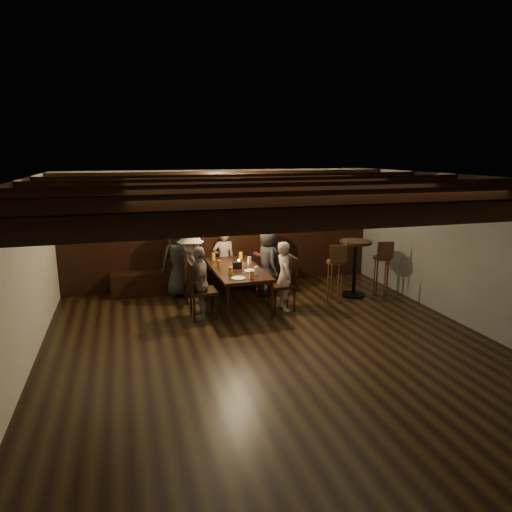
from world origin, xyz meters
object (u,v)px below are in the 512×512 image
object	(u,v)px
high_top_table	(355,260)
person_right_near	(268,261)
person_bench_centre	(224,260)
chair_left_near	(194,287)
chair_right_near	(267,281)
person_left_near	(191,268)
person_left_far	(200,283)
person_bench_left	(180,260)
person_right_far	(284,276)
person_bench_right	(268,256)
chair_left_far	(202,301)
dining_table	(237,271)
bar_stool_left	(335,280)
bar_stool_right	(381,275)
chair_right_far	(282,294)

from	to	relation	value
high_top_table	person_right_near	bearing A→B (deg)	161.61
person_bench_centre	chair_left_near	bearing A→B (deg)	39.84
chair_right_near	person_left_near	distance (m)	1.52
person_left_far	person_left_near	bearing A→B (deg)	-180.00
person_bench_left	person_right_near	bearing A→B (deg)	164.74
person_right_near	person_right_far	xyz separation A→B (m)	(0.01, -0.90, -0.06)
person_left_far	chair_left_near	bearing A→B (deg)	178.03
person_bench_right	person_left_near	world-z (taller)	person_bench_right
chair_left_far	person_bench_left	bearing A→B (deg)	-172.43
dining_table	person_right_far	xyz separation A→B (m)	(0.75, -0.44, -0.04)
chair_right_near	bar_stool_left	world-z (taller)	bar_stool_left
person_bench_left	person_bench_centre	distance (m)	0.92
person_bench_right	chair_left_near	bearing A→B (deg)	15.53
person_right_far	bar_stool_left	size ratio (longest dim) A/B	1.11
person_left_far	bar_stool_left	xyz separation A→B (m)	(2.57, 0.18, -0.21)
person_left_near	bar_stool_right	world-z (taller)	person_left_near
person_right_far	bar_stool_right	world-z (taller)	person_right_far
dining_table	chair_left_near	world-z (taller)	chair_left_near
person_bench_right	bar_stool_right	distance (m)	2.26
person_bench_centre	person_bench_right	xyz separation A→B (m)	(0.90, -0.14, 0.04)
chair_right_near	person_bench_left	size ratio (longest dim) A/B	0.63
chair_right_far	person_bench_centre	distance (m)	1.70
chair_right_near	person_bench_left	bearing A→B (deg)	74.47
chair_right_far	chair_left_far	bearing A→B (deg)	90.00
person_left_far	person_right_far	xyz separation A→B (m)	(1.50, 0.01, -0.00)
person_bench_centre	person_right_far	bearing A→B (deg)	116.57
person_bench_centre	high_top_table	xyz separation A→B (m)	(2.34, -1.12, 0.09)
chair_left_far	bar_stool_right	bearing A→B (deg)	93.25
chair_right_near	person_bench_right	size ratio (longest dim) A/B	0.67
person_bench_right	high_top_table	xyz separation A→B (m)	(1.44, -0.98, 0.05)
chair_right_near	person_left_far	world-z (taller)	person_left_far
chair_left_far	person_left_far	bearing A→B (deg)	-90.00
chair_left_near	bar_stool_right	xyz separation A→B (m)	(3.55, -0.67, 0.14)
high_top_table	person_bench_centre	bearing A→B (deg)	154.39
chair_left_near	dining_table	bearing A→B (deg)	57.96
dining_table	chair_right_far	distance (m)	0.92
chair_right_near	bar_stool_right	bearing A→B (deg)	-108.35
person_bench_centre	person_left_far	distance (m)	1.68
person_bench_centre	person_left_near	bearing A→B (deg)	38.66
bar_stool_right	person_right_near	bearing A→B (deg)	174.98
chair_left_far	person_bench_left	size ratio (longest dim) A/B	0.69
chair_right_far	person_left_near	xyz separation A→B (m)	(-1.48, 0.89, 0.36)
person_bench_centre	person_bench_right	world-z (taller)	person_bench_right
chair_right_far	bar_stool_right	xyz separation A→B (m)	(2.10, 0.22, 0.12)
dining_table	person_right_near	xyz separation A→B (m)	(0.75, 0.46, 0.02)
person_bench_centre	person_bench_right	size ratio (longest dim) A/B	0.94
person_bench_centre	high_top_table	world-z (taller)	person_bench_centre
chair_left_near	person_left_far	bearing A→B (deg)	-1.97
chair_left_near	person_right_far	world-z (taller)	person_right_far
chair_left_far	person_left_near	size ratio (longest dim) A/B	0.75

